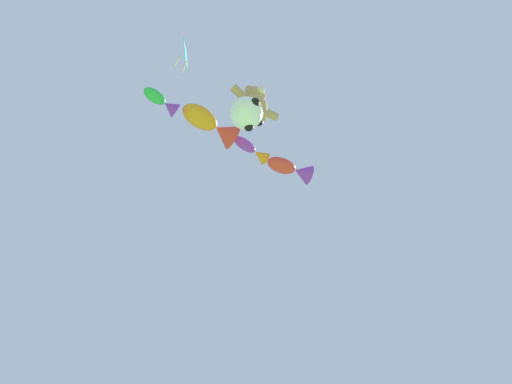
% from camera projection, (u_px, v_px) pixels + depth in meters
% --- Properties ---
extents(teddy_bear_kite, '(1.93, 0.85, 1.96)m').
position_uv_depth(teddy_bear_kite, '(255.00, 103.00, 13.64)').
color(teddy_bear_kite, tan).
extents(soccer_ball_kite, '(1.14, 1.13, 1.05)m').
position_uv_depth(soccer_ball_kite, '(246.00, 114.00, 12.27)').
color(soccer_ball_kite, white).
extents(fish_kite_crimson, '(2.14, 1.27, 0.89)m').
position_uv_depth(fish_kite_crimson, '(292.00, 169.00, 17.52)').
color(fish_kite_crimson, red).
extents(fish_kite_violet, '(1.80, 0.64, 0.61)m').
position_uv_depth(fish_kite_violet, '(252.00, 150.00, 17.63)').
color(fish_kite_violet, purple).
extents(fish_kite_tangerine, '(2.40, 1.13, 1.13)m').
position_uv_depth(fish_kite_tangerine, '(212.00, 125.00, 16.42)').
color(fish_kite_tangerine, orange).
extents(fish_kite_emerald, '(1.45, 0.66, 0.63)m').
position_uv_depth(fish_kite_emerald, '(162.00, 102.00, 15.54)').
color(fish_kite_emerald, green).
extents(diamond_kite, '(0.80, 1.03, 2.59)m').
position_uv_depth(diamond_kite, '(185.00, 56.00, 14.95)').
color(diamond_kite, '#19ADB2').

